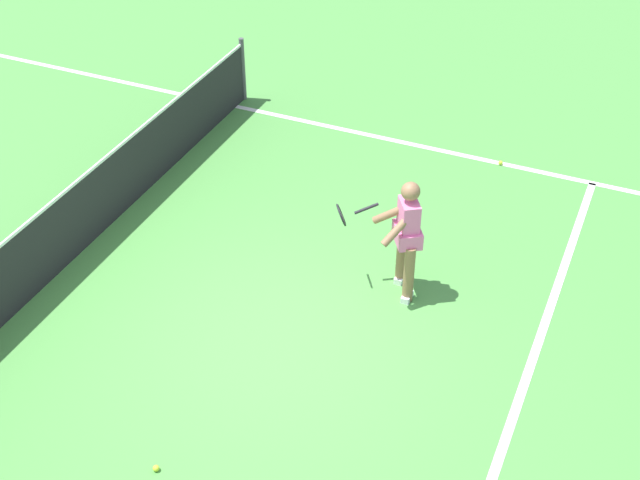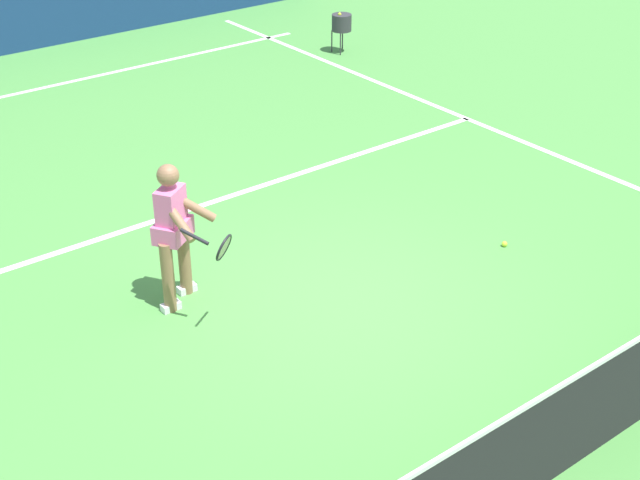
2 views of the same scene
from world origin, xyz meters
TOP-DOWN VIEW (x-y plane):
  - ground_plane at (0.00, 0.00)m, footprint 27.25×27.25m
  - baseline_marking at (0.00, -7.98)m, footprint 10.34×0.10m
  - service_line_marking at (0.00, -2.70)m, footprint 9.34×0.10m
  - sideline_left_marking at (-4.67, 0.00)m, footprint 0.10×18.96m
  - court_net at (0.00, 3.06)m, footprint 10.02×0.08m
  - tennis_player at (1.35, -0.96)m, footprint 0.68×1.14m
  - tennis_ball_near at (-2.17, 0.32)m, footprint 0.07×0.07m
  - ball_hopper at (-5.23, -6.44)m, footprint 0.36×0.36m

SIDE VIEW (x-z plane):
  - ground_plane at x=0.00m, z-range 0.00..0.00m
  - baseline_marking at x=0.00m, z-range 0.00..0.01m
  - service_line_marking at x=0.00m, z-range 0.00..0.01m
  - sideline_left_marking at x=-4.67m, z-range 0.00..0.01m
  - tennis_ball_near at x=-2.17m, z-range 0.00..0.07m
  - court_net at x=0.00m, z-range -0.03..1.04m
  - ball_hopper at x=-5.23m, z-range 0.17..0.92m
  - tennis_player at x=1.35m, z-range 0.07..1.62m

